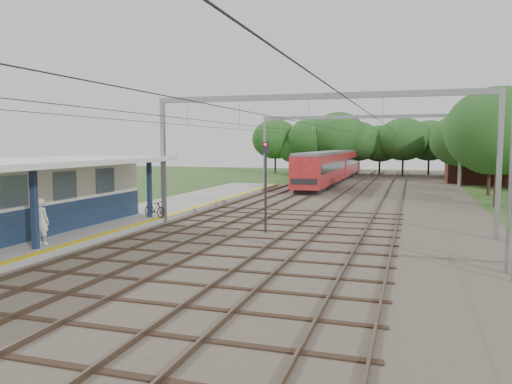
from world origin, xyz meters
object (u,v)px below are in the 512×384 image
at_px(signal_post, 266,175).
at_px(train, 334,165).
at_px(bicycle, 155,209).
at_px(person, 42,221).

bearing_deg(signal_post, train, 78.11).
distance_m(bicycle, signal_post, 7.40).
height_order(person, signal_post, signal_post).
height_order(person, bicycle, person).
bearing_deg(train, signal_post, -86.95).
relative_size(person, signal_post, 0.42).
xyz_separation_m(bicycle, train, (5.10, 33.36, 1.16)).
bearing_deg(train, person, -97.99).
distance_m(person, signal_post, 10.33).
relative_size(bicycle, train, 0.05).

